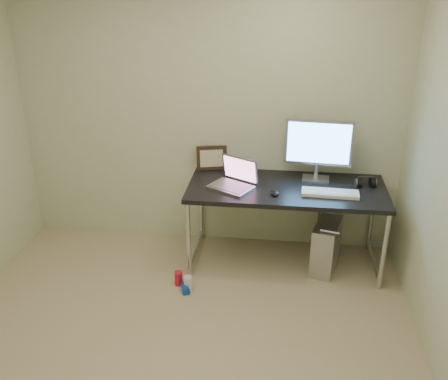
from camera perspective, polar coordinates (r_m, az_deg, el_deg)
The scene contains 17 objects.
floor at distance 3.64m, azimuth -6.04°, elevation -19.00°, with size 3.50×3.50×0.00m, color tan.
wall_back at distance 4.54m, azimuth -1.91°, elevation 8.52°, with size 3.50×0.02×2.50m, color beige.
desk at distance 4.34m, azimuth 7.13°, elevation -0.52°, with size 1.69×0.74×0.75m.
tower_computer at distance 4.51m, azimuth 11.59°, elevation -6.26°, with size 0.30×0.47×0.48m.
cable_a at distance 4.76m, azimuth 10.88°, elevation -2.11°, with size 0.01×0.01×0.70m, color black.
cable_b at distance 4.76m, azimuth 11.95°, elevation -2.48°, with size 0.01×0.01×0.72m, color black.
can_red at distance 4.31m, azimuth -5.20°, elevation -10.02°, with size 0.07×0.07×0.13m, color red.
can_white at distance 4.24m, azimuth -4.14°, elevation -10.59°, with size 0.07×0.07×0.13m, color white.
can_blue at distance 4.24m, azimuth -4.44°, elevation -11.15°, with size 0.06×0.06×0.12m, color #1340AF.
laptop at distance 4.27m, azimuth 1.20°, elevation 1.14°, with size 0.45×0.42×0.24m.
monitor at distance 4.38m, azimuth 10.73°, elevation 5.03°, with size 0.58×0.19×0.55m.
keyboard at distance 4.22m, azimuth 12.03°, elevation -0.35°, with size 0.47×0.15×0.03m, color white.
mouse_right at distance 4.25m, azimuth 14.39°, elevation -0.33°, with size 0.06×0.10×0.04m, color black.
mouse_left at distance 4.15m, azimuth 5.81°, elevation -0.24°, with size 0.07×0.11×0.04m, color black.
headphones at distance 4.45m, azimuth 15.87°, elevation 0.82°, with size 0.17×0.10×0.11m.
picture_frame at distance 4.61m, azimuth -1.41°, elevation 3.69°, with size 0.28×0.03×0.22m, color black.
webcam at distance 4.55m, azimuth 2.98°, elevation 3.09°, with size 0.05×0.04×0.12m.
Camera 1 is at (0.68, -2.56, 2.50)m, focal length 40.00 mm.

